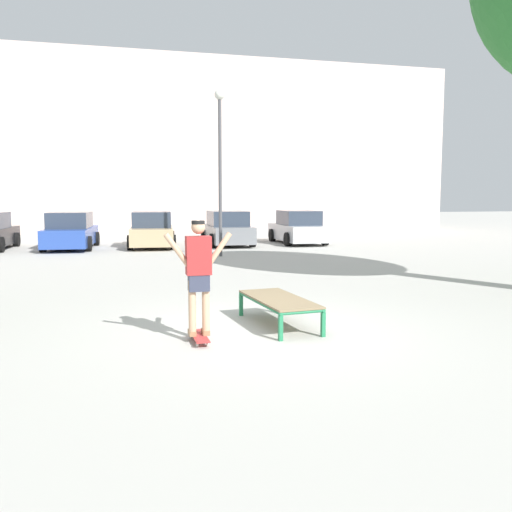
{
  "coord_description": "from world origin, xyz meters",
  "views": [
    {
      "loc": [
        -2.21,
        -8.24,
        2.12
      ],
      "look_at": [
        0.38,
        1.79,
        1.0
      ],
      "focal_mm": 38.45,
      "sensor_mm": 36.0,
      "label": 1
    }
  ],
  "objects_px": {
    "car_tan": "(152,231)",
    "light_post": "(220,148)",
    "car_blue": "(71,232)",
    "car_grey": "(227,229)",
    "skateboard": "(199,336)",
    "skater": "(199,269)",
    "car_silver": "(298,228)",
    "skate_box": "(279,301)"
  },
  "relations": [
    {
      "from": "car_silver",
      "to": "car_blue",
      "type": "bearing_deg",
      "value": -179.26
    },
    {
      "from": "car_tan",
      "to": "light_post",
      "type": "xyz_separation_m",
      "value": [
        2.12,
        -4.31,
        3.13
      ]
    },
    {
      "from": "skater",
      "to": "car_blue",
      "type": "relative_size",
      "value": 0.39
    },
    {
      "from": "skateboard",
      "to": "car_blue",
      "type": "bearing_deg",
      "value": 100.49
    },
    {
      "from": "car_tan",
      "to": "light_post",
      "type": "distance_m",
      "value": 5.74
    },
    {
      "from": "car_blue",
      "to": "car_tan",
      "type": "bearing_deg",
      "value": -0.26
    },
    {
      "from": "skateboard",
      "to": "skate_box",
      "type": "bearing_deg",
      "value": 25.59
    },
    {
      "from": "skater",
      "to": "skateboard",
      "type": "bearing_deg",
      "value": -89.81
    },
    {
      "from": "skater",
      "to": "car_silver",
      "type": "xyz_separation_m",
      "value": [
        6.93,
        15.82,
        -0.38
      ]
    },
    {
      "from": "car_blue",
      "to": "car_silver",
      "type": "xyz_separation_m",
      "value": [
        9.83,
        0.13,
        0.0
      ]
    },
    {
      "from": "skateboard",
      "to": "car_blue",
      "type": "height_order",
      "value": "car_blue"
    },
    {
      "from": "skateboard",
      "to": "skater",
      "type": "bearing_deg",
      "value": 90.19
    },
    {
      "from": "car_tan",
      "to": "car_blue",
      "type": "bearing_deg",
      "value": 179.74
    },
    {
      "from": "skater",
      "to": "light_post",
      "type": "xyz_separation_m",
      "value": [
        2.5,
        11.36,
        2.75
      ]
    },
    {
      "from": "car_blue",
      "to": "light_post",
      "type": "distance_m",
      "value": 7.6
    },
    {
      "from": "skate_box",
      "to": "car_blue",
      "type": "height_order",
      "value": "car_blue"
    },
    {
      "from": "car_grey",
      "to": "light_post",
      "type": "relative_size",
      "value": 0.73
    },
    {
      "from": "car_tan",
      "to": "skater",
      "type": "bearing_deg",
      "value": -91.36
    },
    {
      "from": "skater",
      "to": "car_blue",
      "type": "height_order",
      "value": "skater"
    },
    {
      "from": "skate_box",
      "to": "skater",
      "type": "distance_m",
      "value": 1.71
    },
    {
      "from": "skater",
      "to": "car_grey",
      "type": "bearing_deg",
      "value": 77.02
    },
    {
      "from": "skate_box",
      "to": "skateboard",
      "type": "relative_size",
      "value": 2.45
    },
    {
      "from": "skateboard",
      "to": "skater",
      "type": "distance_m",
      "value": 0.99
    },
    {
      "from": "car_tan",
      "to": "car_silver",
      "type": "relative_size",
      "value": 1.02
    },
    {
      "from": "car_blue",
      "to": "car_tan",
      "type": "height_order",
      "value": "same"
    },
    {
      "from": "car_grey",
      "to": "light_post",
      "type": "bearing_deg",
      "value": -104.46
    },
    {
      "from": "car_grey",
      "to": "light_post",
      "type": "xyz_separation_m",
      "value": [
        -1.16,
        -4.48,
        3.13
      ]
    },
    {
      "from": "skateboard",
      "to": "skater",
      "type": "xyz_separation_m",
      "value": [
        -0.0,
        0.0,
        0.99
      ]
    },
    {
      "from": "skateboard",
      "to": "light_post",
      "type": "height_order",
      "value": "light_post"
    },
    {
      "from": "car_grey",
      "to": "light_post",
      "type": "height_order",
      "value": "light_post"
    },
    {
      "from": "skateboard",
      "to": "car_tan",
      "type": "height_order",
      "value": "car_tan"
    },
    {
      "from": "car_tan",
      "to": "light_post",
      "type": "relative_size",
      "value": 0.74
    },
    {
      "from": "car_blue",
      "to": "car_grey",
      "type": "height_order",
      "value": "same"
    },
    {
      "from": "skate_box",
      "to": "car_tan",
      "type": "xyz_separation_m",
      "value": [
        -1.06,
        14.99,
        0.28
      ]
    },
    {
      "from": "skate_box",
      "to": "skateboard",
      "type": "distance_m",
      "value": 1.62
    },
    {
      "from": "skate_box",
      "to": "car_blue",
      "type": "relative_size",
      "value": 0.45
    },
    {
      "from": "car_silver",
      "to": "skater",
      "type": "bearing_deg",
      "value": -113.66
    },
    {
      "from": "car_grey",
      "to": "skate_box",
      "type": "bearing_deg",
      "value": -98.35
    },
    {
      "from": "skate_box",
      "to": "skateboard",
      "type": "bearing_deg",
      "value": -154.41
    },
    {
      "from": "car_blue",
      "to": "skate_box",
      "type": "bearing_deg",
      "value": -73.9
    },
    {
      "from": "skateboard",
      "to": "car_silver",
      "type": "bearing_deg",
      "value": 66.35
    },
    {
      "from": "car_tan",
      "to": "skateboard",
      "type": "bearing_deg",
      "value": -91.36
    }
  ]
}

